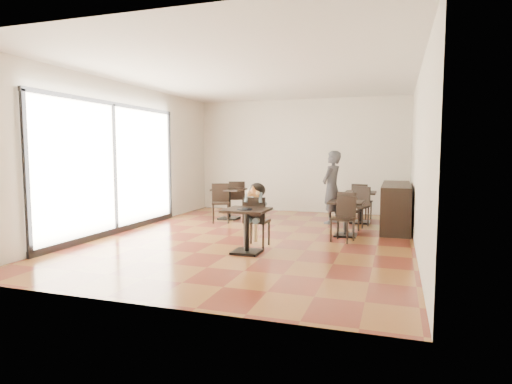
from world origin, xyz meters
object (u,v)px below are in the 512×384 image
at_px(chair_mid_a, 349,212).
at_px(chair_mid_b, 343,219).
at_px(child, 257,215).
at_px(cafe_table_mid, 346,219).
at_px(child_table, 247,231).
at_px(chair_back_b, 358,207).
at_px(chair_left_b, 221,203).
at_px(chair_back_a, 362,202).
at_px(adult_patron, 332,187).
at_px(child_chair, 257,221).
at_px(chair_left_a, 237,199).
at_px(cafe_table_left, 229,204).
at_px(cafe_table_back, 360,207).

relative_size(chair_mid_a, chair_mid_b, 1.00).
bearing_deg(child, cafe_table_mid, 45.71).
xyz_separation_m(child_table, chair_back_b, (1.57, 3.23, 0.08)).
bearing_deg(child, chair_mid_a, 54.65).
xyz_separation_m(chair_left_b, chair_back_a, (3.24, 1.54, -0.01)).
height_order(adult_patron, chair_back_b, adult_patron).
relative_size(child_chair, chair_left_b, 0.97).
height_order(chair_left_b, chair_back_a, chair_left_b).
distance_m(chair_mid_b, chair_left_a, 3.94).
bearing_deg(child_table, chair_mid_b, 45.71).
bearing_deg(chair_left_a, chair_mid_a, 133.62).
xyz_separation_m(chair_left_a, chair_left_b, (0.00, -1.10, 0.00)).
height_order(child_chair, cafe_table_left, child_chair).
height_order(adult_patron, chair_left_a, adult_patron).
bearing_deg(cafe_table_left, child_chair, -59.20).
relative_size(adult_patron, cafe_table_mid, 2.42).
bearing_deg(chair_left_a, cafe_table_left, 66.89).
bearing_deg(cafe_table_back, chair_mid_b, -93.53).
xyz_separation_m(child_table, adult_patron, (0.92, 3.48, 0.49)).
height_order(child_table, chair_left_b, chair_left_b).
relative_size(chair_left_b, chair_back_a, 1.03).
height_order(child, chair_left_a, child).
relative_size(adult_patron, cafe_table_left, 2.23).
relative_size(cafe_table_back, chair_mid_a, 0.88).
bearing_deg(adult_patron, chair_back_a, 160.31).
bearing_deg(child_chair, chair_mid_b, -147.36).
height_order(cafe_table_left, cafe_table_back, cafe_table_left).
height_order(child_table, chair_mid_b, chair_mid_b).
xyz_separation_m(child_chair, chair_back_a, (1.57, 3.78, -0.00)).
relative_size(cafe_table_left, chair_mid_b, 0.90).
height_order(chair_mid_b, chair_back_a, chair_back_a).
distance_m(child_table, chair_back_a, 4.61).
distance_m(child_table, chair_back_b, 3.60).
bearing_deg(child_chair, chair_back_b, -120.38).
bearing_deg(child, cafe_table_back, 64.06).
distance_m(cafe_table_back, chair_left_a, 3.24).
bearing_deg(chair_mid_b, chair_mid_a, 105.06).
bearing_deg(child_chair, child, -0.00).
relative_size(child_table, chair_back_b, 0.83).
relative_size(child, chair_mid_b, 1.33).
bearing_deg(child, chair_left_b, 126.57).
bearing_deg(chair_back_a, cafe_table_left, 34.63).
xyz_separation_m(child_chair, chair_mid_a, (1.43, 2.02, -0.02)).
distance_m(adult_patron, chair_left_a, 2.65).
xyz_separation_m(cafe_table_left, chair_back_b, (3.24, -0.11, 0.07)).
height_order(child_table, child_chair, child_chair).
relative_size(cafe_table_left, chair_mid_a, 0.90).
bearing_deg(child_table, adult_patron, 75.16).
relative_size(adult_patron, chair_left_b, 1.85).
height_order(child, chair_back_a, child).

